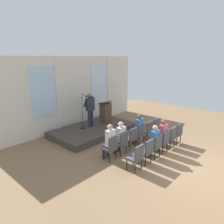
{
  "coord_description": "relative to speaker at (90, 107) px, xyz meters",
  "views": [
    {
      "loc": [
        -6.62,
        -2.17,
        3.69
      ],
      "look_at": [
        -0.01,
        3.83,
        1.3
      ],
      "focal_mm": 33.14,
      "sensor_mm": 36.0,
      "label": 1
    }
  ],
  "objects": [
    {
      "name": "chair_r0_c5",
      "position": [
        1.54,
        -2.76,
        -0.76
      ],
      "size": [
        0.46,
        0.44,
        0.94
      ],
      "color": "black",
      "rests_on": "ground"
    },
    {
      "name": "chair_r0_c4",
      "position": [
        0.94,
        -2.76,
        -0.76
      ],
      "size": [
        0.46,
        0.44,
        0.94
      ],
      "color": "black",
      "rests_on": "ground"
    },
    {
      "name": "audience_r0_c1",
      "position": [
        -0.87,
        -2.68,
        -0.55
      ],
      "size": [
        0.36,
        0.39,
        1.33
      ],
      "color": "#2D2D33",
      "rests_on": "ground"
    },
    {
      "name": "stage_platform",
      "position": [
        0.03,
        -0.21,
        -1.14
      ],
      "size": [
        4.09,
        2.33,
        0.3
      ],
      "primitive_type": "cube",
      "color": "#3F3833",
      "rests_on": "ground"
    },
    {
      "name": "chair_r0_c1",
      "position": [
        -0.87,
        -2.76,
        -0.76
      ],
      "size": [
        0.46,
        0.44,
        0.94
      ],
      "color": "black",
      "rests_on": "ground"
    },
    {
      "name": "chair_r0_c0",
      "position": [
        -1.47,
        -2.76,
        -0.76
      ],
      "size": [
        0.46,
        0.44,
        0.94
      ],
      "color": "black",
      "rests_on": "ground"
    },
    {
      "name": "mic_stand",
      "position": [
        -0.41,
        0.1,
        -0.66
      ],
      "size": [
        0.28,
        0.28,
        1.55
      ],
      "color": "black",
      "rests_on": "stage_platform"
    },
    {
      "name": "audience_r1_c2",
      "position": [
        -0.27,
        -3.8,
        -0.57
      ],
      "size": [
        0.36,
        0.39,
        1.29
      ],
      "color": "#2D2D33",
      "rests_on": "ground"
    },
    {
      "name": "chair_r0_c3",
      "position": [
        0.33,
        -2.76,
        -0.76
      ],
      "size": [
        0.46,
        0.44,
        0.94
      ],
      "color": "black",
      "rests_on": "ground"
    },
    {
      "name": "chair_r1_c2",
      "position": [
        -0.27,
        -3.88,
        -0.76
      ],
      "size": [
        0.46,
        0.44,
        0.94
      ],
      "color": "black",
      "rests_on": "ground"
    },
    {
      "name": "chair_r1_c0",
      "position": [
        -1.47,
        -3.88,
        -0.76
      ],
      "size": [
        0.46,
        0.44,
        0.94
      ],
      "color": "black",
      "rests_on": "ground"
    },
    {
      "name": "speaker",
      "position": [
        0.0,
        0.0,
        0.0
      ],
      "size": [
        0.51,
        0.69,
        1.71
      ],
      "color": "#232838",
      "rests_on": "stage_platform"
    },
    {
      "name": "audience_r0_c3",
      "position": [
        0.33,
        -2.68,
        -0.53
      ],
      "size": [
        0.36,
        0.39,
        1.37
      ],
      "color": "#2D2D33",
      "rests_on": "ground"
    },
    {
      "name": "chair_r1_c3",
      "position": [
        0.33,
        -3.88,
        -0.76
      ],
      "size": [
        0.46,
        0.44,
        0.94
      ],
      "color": "black",
      "rests_on": "ground"
    },
    {
      "name": "chair_r1_c4",
      "position": [
        0.94,
        -3.88,
        -0.76
      ],
      "size": [
        0.46,
        0.44,
        0.94
      ],
      "color": "black",
      "rests_on": "ground"
    },
    {
      "name": "audience_r0_c0",
      "position": [
        -1.47,
        -2.68,
        -0.53
      ],
      "size": [
        0.36,
        0.39,
        1.37
      ],
      "color": "#2D2D33",
      "rests_on": "ground"
    },
    {
      "name": "chair_r1_c5",
      "position": [
        1.54,
        -3.88,
        -0.76
      ],
      "size": [
        0.46,
        0.44,
        0.94
      ],
      "color": "black",
      "rests_on": "ground"
    },
    {
      "name": "ground_plane",
      "position": [
        0.03,
        -5.27,
        -1.29
      ],
      "size": [
        16.97,
        16.97,
        0.0
      ],
      "primitive_type": "plane",
      "color": "#846647"
    },
    {
      "name": "audience_r1_c3",
      "position": [
        0.33,
        -3.8,
        -0.53
      ],
      "size": [
        0.36,
        0.39,
        1.38
      ],
      "color": "#2D2D33",
      "rests_on": "ground"
    },
    {
      "name": "chair_r0_c2",
      "position": [
        -0.27,
        -2.76,
        -0.76
      ],
      "size": [
        0.46,
        0.44,
        0.94
      ],
      "color": "black",
      "rests_on": "ground"
    },
    {
      "name": "chair_r1_c1",
      "position": [
        -0.87,
        -3.88,
        -0.76
      ],
      "size": [
        0.46,
        0.44,
        0.94
      ],
      "color": "black",
      "rests_on": "ground"
    },
    {
      "name": "lectern",
      "position": [
        1.02,
        -0.08,
        -0.44
      ],
      "size": [
        0.6,
        0.48,
        1.16
      ],
      "color": "#4C3828",
      "rests_on": "stage_platform"
    },
    {
      "name": "rear_partition",
      "position": [
        0.06,
        1.25,
        0.59
      ],
      "size": [
        8.98,
        0.14,
        3.73
      ],
      "color": "silver",
      "rests_on": "ground"
    }
  ]
}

